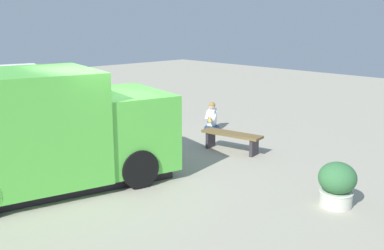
{
  "coord_description": "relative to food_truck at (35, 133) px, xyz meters",
  "views": [
    {
      "loc": [
        -7.65,
        4.95,
        3.21
      ],
      "look_at": [
        -0.07,
        -2.18,
        0.76
      ],
      "focal_mm": 41.99,
      "sensor_mm": 36.0,
      "label": 1
    }
  ],
  "objects": [
    {
      "name": "ground_plane",
      "position": [
        -0.46,
        -1.45,
        -1.09
      ],
      "size": [
        40.0,
        40.0,
        0.0
      ],
      "primitive_type": "plane",
      "color": "#A9A28E"
    },
    {
      "name": "food_truck",
      "position": [
        0.0,
        0.0,
        0.0
      ],
      "size": [
        3.64,
        5.28,
        2.29
      ],
      "color": "#5BCA46",
      "rests_on": "ground_plane"
    },
    {
      "name": "person_customer",
      "position": [
        1.04,
        -5.9,
        -0.78
      ],
      "size": [
        0.66,
        0.76,
        0.82
      ],
      "color": "navy",
      "rests_on": "ground_plane"
    },
    {
      "name": "planter_flowering_near",
      "position": [
        -4.46,
        -3.41,
        -0.67
      ],
      "size": [
        0.66,
        0.66,
        0.8
      ],
      "color": "beige",
      "rests_on": "ground_plane"
    },
    {
      "name": "planter_flowering_far",
      "position": [
        2.84,
        -3.34,
        -0.79
      ],
      "size": [
        0.42,
        0.42,
        0.61
      ],
      "color": "#46534F",
      "rests_on": "ground_plane"
    },
    {
      "name": "plaza_bench",
      "position": [
        -0.94,
        -4.58,
        -0.73
      ],
      "size": [
        1.62,
        0.7,
        0.47
      ],
      "color": "brown",
      "rests_on": "ground_plane"
    }
  ]
}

